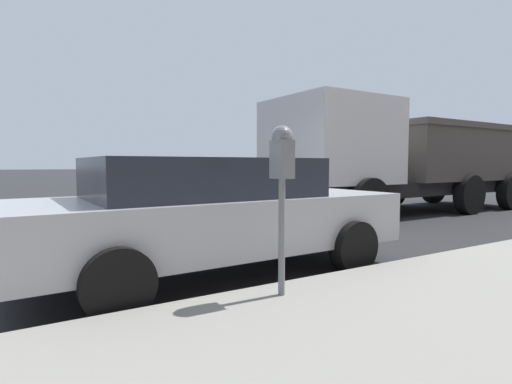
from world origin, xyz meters
name	(u,v)px	position (x,y,z in m)	size (l,w,h in m)	color
ground_plane	(224,251)	(0.00, 0.00, 0.00)	(220.00, 220.00, 0.00)	#2B2B2D
parking_meter	(282,166)	(-2.53, 0.67, 1.31)	(0.21, 0.19, 1.52)	gray
car_silver	(214,212)	(-1.08, 0.66, 0.75)	(2.12, 4.58, 1.40)	#B7BABF
dump_truck	(408,157)	(1.90, -6.65, 1.52)	(2.90, 8.58, 2.84)	black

